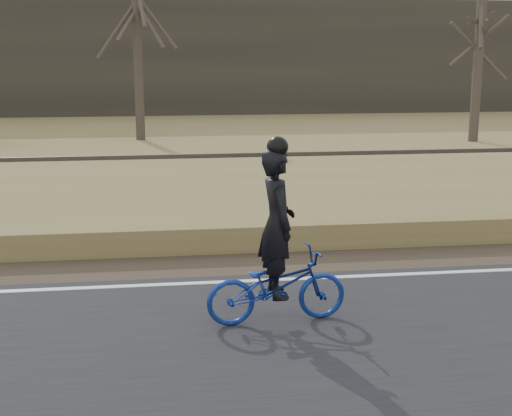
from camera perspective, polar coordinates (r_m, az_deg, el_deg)
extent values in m
cube|color=brown|center=(19.10, -19.56, 3.59)|extent=(120.00, 0.07, 0.15)
cube|color=#383328|center=(39.96, -13.65, 11.65)|extent=(120.00, 4.00, 6.00)
imported|color=navy|center=(8.94, 1.66, -6.27)|extent=(1.82, 0.78, 0.93)
imported|color=black|center=(8.71, 1.69, -1.25)|extent=(0.50, 0.71, 1.84)
sphere|color=black|center=(8.54, 1.73, 4.90)|extent=(0.26, 0.26, 0.26)
cylinder|color=#483F35|center=(27.77, -9.51, 14.23)|extent=(0.36, 0.36, 8.57)
cylinder|color=#483F35|center=(28.17, 17.39, 11.88)|extent=(0.36, 0.36, 6.68)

